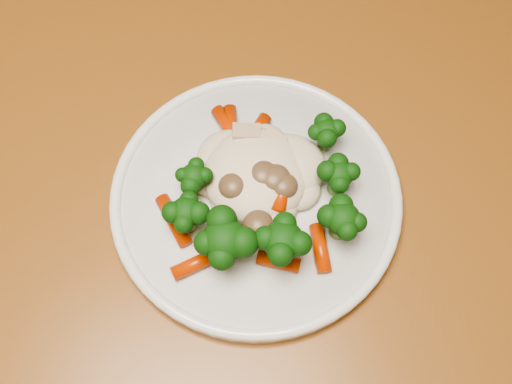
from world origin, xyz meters
TOP-DOWN VIEW (x-y plane):
  - dining_table at (-0.13, -0.29)m, footprint 1.37×0.99m
  - plate at (-0.07, -0.27)m, footprint 0.25×0.25m
  - meal at (-0.07, -0.28)m, footprint 0.17×0.17m

SIDE VIEW (x-z plane):
  - dining_table at x=-0.13m, z-range 0.28..1.03m
  - plate at x=-0.07m, z-range 0.75..0.76m
  - meal at x=-0.07m, z-range 0.76..0.81m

